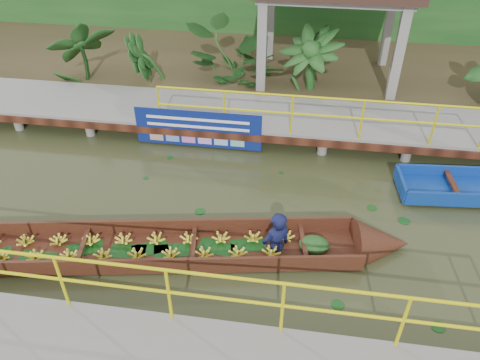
# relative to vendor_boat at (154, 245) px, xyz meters

# --- Properties ---
(ground) EXTENTS (80.00, 80.00, 0.00)m
(ground) POSITION_rel_vendor_boat_xyz_m (0.07, 1.23, -0.22)
(ground) COLOR #31351A
(ground) RESTS_ON ground
(land_strip) EXTENTS (30.00, 8.00, 0.45)m
(land_strip) POSITION_rel_vendor_boat_xyz_m (0.07, 8.73, 0.00)
(land_strip) COLOR #322819
(land_strip) RESTS_ON ground
(far_dock) EXTENTS (16.00, 2.06, 1.66)m
(far_dock) POSITION_rel_vendor_boat_xyz_m (0.09, 4.66, 0.26)
(far_dock) COLOR gray
(far_dock) RESTS_ON ground
(vendor_boat) EXTENTS (10.17, 2.71, 2.11)m
(vendor_boat) POSITION_rel_vendor_boat_xyz_m (0.00, 0.00, 0.00)
(vendor_boat) COLOR #37160F
(vendor_boat) RESTS_ON ground
(blue_banner) EXTENTS (3.13, 0.04, 0.98)m
(blue_banner) POSITION_rel_vendor_boat_xyz_m (0.02, 3.71, 0.33)
(blue_banner) COLOR navy
(blue_banner) RESTS_ON ground
(tropical_plants) EXTENTS (14.12, 1.12, 1.39)m
(tropical_plants) POSITION_rel_vendor_boat_xyz_m (2.32, 6.53, 0.93)
(tropical_plants) COLOR #154318
(tropical_plants) RESTS_ON ground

